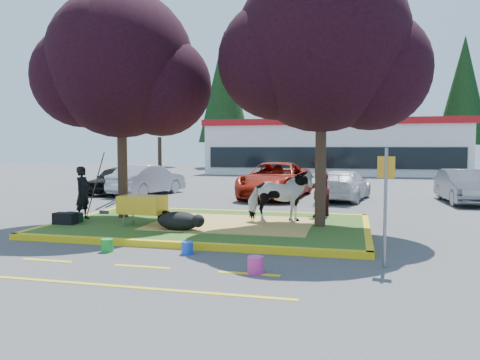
% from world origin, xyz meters
% --- Properties ---
extents(ground, '(90.00, 90.00, 0.00)m').
position_xyz_m(ground, '(0.00, 0.00, 0.00)').
color(ground, '#424244').
rests_on(ground, ground).
extents(median_island, '(8.00, 5.00, 0.15)m').
position_xyz_m(median_island, '(0.00, 0.00, 0.07)').
color(median_island, '#2A4C18').
rests_on(median_island, ground).
extents(curb_near, '(8.30, 0.16, 0.15)m').
position_xyz_m(curb_near, '(0.00, -2.58, 0.07)').
color(curb_near, yellow).
rests_on(curb_near, ground).
extents(curb_far, '(8.30, 0.16, 0.15)m').
position_xyz_m(curb_far, '(0.00, 2.58, 0.07)').
color(curb_far, yellow).
rests_on(curb_far, ground).
extents(curb_left, '(0.16, 5.30, 0.15)m').
position_xyz_m(curb_left, '(-4.08, 0.00, 0.07)').
color(curb_left, yellow).
rests_on(curb_left, ground).
extents(curb_right, '(0.16, 5.30, 0.15)m').
position_xyz_m(curb_right, '(4.08, 0.00, 0.07)').
color(curb_right, yellow).
rests_on(curb_right, ground).
extents(straw_bedding, '(4.20, 3.00, 0.01)m').
position_xyz_m(straw_bedding, '(0.60, 0.00, 0.15)').
color(straw_bedding, tan).
rests_on(straw_bedding, median_island).
extents(tree_purple_left, '(5.06, 4.20, 6.51)m').
position_xyz_m(tree_purple_left, '(-2.78, 0.38, 4.36)').
color(tree_purple_left, black).
rests_on(tree_purple_left, median_island).
extents(tree_purple_right, '(5.30, 4.40, 6.82)m').
position_xyz_m(tree_purple_right, '(2.92, 0.18, 4.56)').
color(tree_purple_right, black).
rests_on(tree_purple_right, median_island).
extents(fire_lane_stripe_a, '(1.10, 0.12, 0.01)m').
position_xyz_m(fire_lane_stripe_a, '(-2.00, -4.20, 0.00)').
color(fire_lane_stripe_a, yellow).
rests_on(fire_lane_stripe_a, ground).
extents(fire_lane_stripe_b, '(1.10, 0.12, 0.01)m').
position_xyz_m(fire_lane_stripe_b, '(0.00, -4.20, 0.00)').
color(fire_lane_stripe_b, yellow).
rests_on(fire_lane_stripe_b, ground).
extents(fire_lane_stripe_c, '(1.10, 0.12, 0.01)m').
position_xyz_m(fire_lane_stripe_c, '(2.00, -4.20, 0.00)').
color(fire_lane_stripe_c, yellow).
rests_on(fire_lane_stripe_c, ground).
extents(fire_lane_long, '(6.00, 0.10, 0.01)m').
position_xyz_m(fire_lane_long, '(0.00, -5.40, 0.00)').
color(fire_lane_long, yellow).
rests_on(fire_lane_long, ground).
extents(retail_building, '(20.40, 8.40, 4.40)m').
position_xyz_m(retail_building, '(2.00, 27.98, 2.25)').
color(retail_building, silver).
rests_on(retail_building, ground).
extents(treeline, '(46.58, 7.80, 14.63)m').
position_xyz_m(treeline, '(1.23, 37.61, 7.73)').
color(treeline, black).
rests_on(treeline, ground).
extents(cow, '(1.82, 1.12, 1.43)m').
position_xyz_m(cow, '(1.80, 0.44, 0.86)').
color(cow, silver).
rests_on(cow, median_island).
extents(calf, '(1.22, 0.96, 0.46)m').
position_xyz_m(calf, '(-0.42, -1.28, 0.38)').
color(calf, black).
rests_on(calf, median_island).
extents(handler, '(0.40, 0.57, 1.50)m').
position_xyz_m(handler, '(-3.70, -0.24, 0.90)').
color(handler, black).
rests_on(handler, median_island).
extents(visitor_a, '(0.91, 1.02, 1.72)m').
position_xyz_m(visitor_a, '(2.73, 1.90, 1.01)').
color(visitor_a, '#4B151C').
rests_on(visitor_a, median_island).
extents(visitor_b, '(0.30, 0.69, 1.17)m').
position_xyz_m(visitor_b, '(2.74, 1.69, 0.74)').
color(visitor_b, black).
rests_on(visitor_b, median_island).
extents(wheelbarrow, '(2.07, 0.76, 0.78)m').
position_xyz_m(wheelbarrow, '(-1.58, -0.83, 0.69)').
color(wheelbarrow, black).
rests_on(wheelbarrow, median_island).
extents(gear_bag_dark, '(0.59, 0.32, 0.30)m').
position_xyz_m(gear_bag_dark, '(-3.70, -1.11, 0.30)').
color(gear_bag_dark, black).
rests_on(gear_bag_dark, median_island).
extents(gear_bag_green, '(0.56, 0.42, 0.27)m').
position_xyz_m(gear_bag_green, '(-3.70, -0.78, 0.28)').
color(gear_bag_green, black).
rests_on(gear_bag_green, median_island).
extents(sign_post, '(0.30, 0.10, 2.18)m').
position_xyz_m(sign_post, '(4.30, -3.20, 1.32)').
color(sign_post, slate).
rests_on(sign_post, ground).
extents(bucket_green, '(0.28, 0.28, 0.27)m').
position_xyz_m(bucket_green, '(-1.27, -3.22, 0.13)').
color(bucket_green, green).
rests_on(bucket_green, ground).
extents(bucket_pink, '(0.36, 0.36, 0.30)m').
position_xyz_m(bucket_pink, '(2.11, -4.15, 0.15)').
color(bucket_pink, '#CC2D90').
rests_on(bucket_pink, ground).
extents(bucket_blue, '(0.31, 0.31, 0.26)m').
position_xyz_m(bucket_blue, '(0.44, -3.03, 0.13)').
color(bucket_blue, blue).
rests_on(bucket_blue, ground).
extents(car_black, '(1.54, 3.80, 1.29)m').
position_xyz_m(car_black, '(-7.17, 8.03, 0.65)').
color(car_black, black).
rests_on(car_black, ground).
extents(car_silver, '(2.31, 4.39, 1.38)m').
position_xyz_m(car_silver, '(-5.46, 7.81, 0.69)').
color(car_silver, '#9C9EA4').
rests_on(car_silver, ground).
extents(car_red, '(2.78, 5.64, 1.54)m').
position_xyz_m(car_red, '(0.43, 8.10, 0.77)').
color(car_red, '#9A1C0C').
rests_on(car_red, ground).
extents(car_white, '(2.45, 4.47, 1.23)m').
position_xyz_m(car_white, '(3.33, 7.83, 0.61)').
color(car_white, silver).
rests_on(car_white, ground).
extents(car_grey, '(1.60, 4.08, 1.32)m').
position_xyz_m(car_grey, '(7.90, 7.79, 0.66)').
color(car_grey, slate).
rests_on(car_grey, ground).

